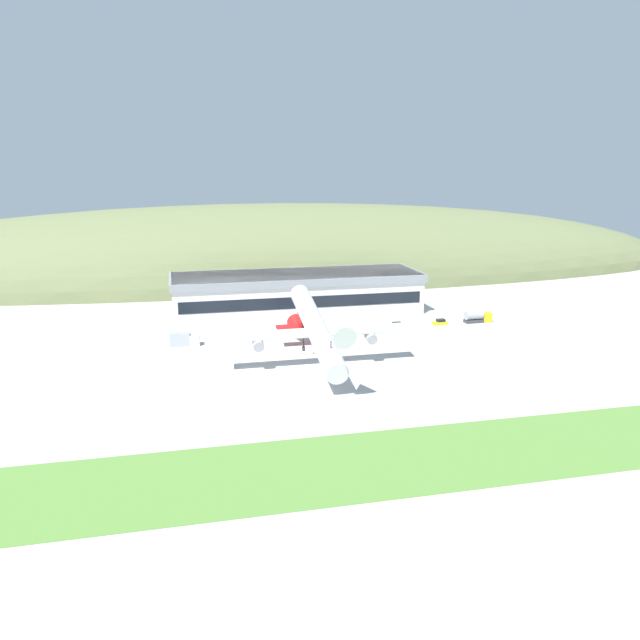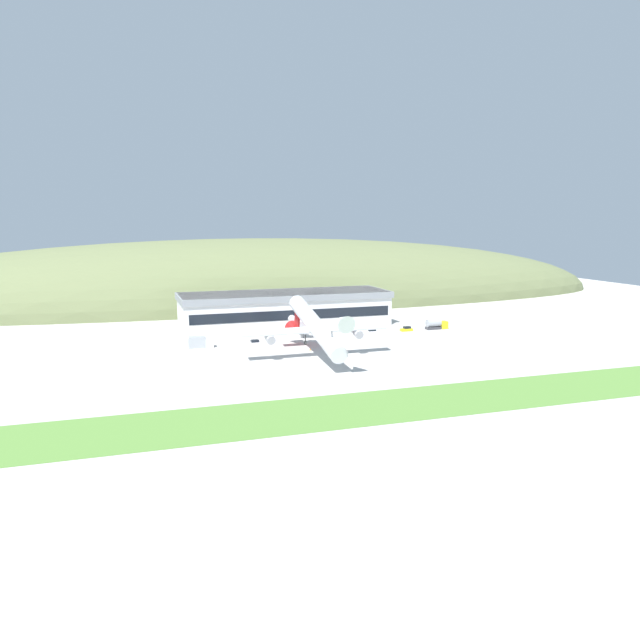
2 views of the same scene
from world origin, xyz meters
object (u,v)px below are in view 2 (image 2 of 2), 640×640
at_px(terminal_building, 285,307).
at_px(cargo_airplane, 315,327).
at_px(service_car_0, 407,329).
at_px(traffic_cone_0, 310,349).
at_px(jetway_0, 299,323).
at_px(service_car_2, 254,343).
at_px(box_truck, 436,325).
at_px(fuel_truck, 200,342).
at_px(service_car_1, 371,332).

height_order(terminal_building, cargo_airplane, cargo_airplane).
height_order(terminal_building, service_car_0, terminal_building).
bearing_deg(cargo_airplane, traffic_cone_0, 79.54).
relative_size(jetway_0, service_car_2, 3.63).
relative_size(box_truck, traffic_cone_0, 13.39).
bearing_deg(terminal_building, service_car_2, -120.53).
bearing_deg(service_car_2, terminal_building, 59.47).
height_order(jetway_0, service_car_2, jetway_0).
height_order(jetway_0, service_car_0, jetway_0).
xyz_separation_m(terminal_building, traffic_cone_0, (-4.18, -41.90, -6.28)).
bearing_deg(service_car_2, jetway_0, 32.13).
bearing_deg(service_car_0, cargo_airplane, -145.31).
xyz_separation_m(terminal_building, jetway_0, (-0.70, -19.06, -2.57)).
bearing_deg(box_truck, terminal_building, 153.41).
distance_m(cargo_airplane, box_truck, 59.72).
xyz_separation_m(cargo_airplane, service_car_2, (-11.47, 22.03, -7.75)).
bearing_deg(jetway_0, box_truck, -4.87).
relative_size(terminal_building, cargo_airplane, 1.54).
bearing_deg(fuel_truck, cargo_airplane, -40.52).
bearing_deg(terminal_building, fuel_truck, -139.09).
distance_m(terminal_building, cargo_airplane, 51.98).
height_order(service_car_2, box_truck, box_truck).
bearing_deg(fuel_truck, box_truck, 3.99).
relative_size(service_car_0, fuel_truck, 0.58).
xyz_separation_m(service_car_2, fuel_truck, (-15.50, 1.03, 0.96)).
distance_m(box_truck, traffic_cone_0, 53.65).
relative_size(cargo_airplane, traffic_cone_0, 80.58).
height_order(service_car_0, service_car_1, service_car_0).
bearing_deg(traffic_cone_0, cargo_airplane, -100.46).
bearing_deg(service_car_1, box_truck, 1.32).
distance_m(service_car_0, fuel_truck, 68.12).
distance_m(terminal_building, jetway_0, 19.25).
bearing_deg(cargo_airplane, jetway_0, 80.80).
relative_size(terminal_building, traffic_cone_0, 124.05).
height_order(service_car_2, fuel_truck, fuel_truck).
bearing_deg(terminal_building, jetway_0, -92.10).
height_order(terminal_building, box_truck, terminal_building).
relative_size(fuel_truck, box_truck, 0.91).
bearing_deg(service_car_2, cargo_airplane, -62.48).
bearing_deg(traffic_cone_0, jetway_0, 81.34).
xyz_separation_m(cargo_airplane, service_car_0, (40.94, 28.34, -7.73)).
bearing_deg(jetway_0, service_car_0, -6.72).
relative_size(terminal_building, service_car_0, 17.57).
relative_size(jetway_0, box_truck, 1.95).
distance_m(cargo_airplane, service_car_0, 50.39).
distance_m(service_car_0, box_truck, 11.10).
xyz_separation_m(jetway_0, traffic_cone_0, (-3.48, -22.84, -3.71)).
distance_m(service_car_2, box_truck, 63.82).
relative_size(service_car_0, box_truck, 0.53).
relative_size(fuel_truck, traffic_cone_0, 12.24).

